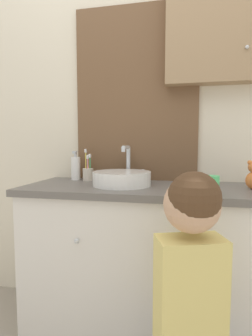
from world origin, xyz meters
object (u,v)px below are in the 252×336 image
Objects in this scene: sink_basin at (123,177)px; soap_dispenser at (76,168)px; drinking_cup at (212,186)px; child_figure at (190,282)px; toothbrush_holder at (88,173)px.

sink_basin reaches higher than soap_dispenser.
sink_basin is 0.49m from drinking_cup.
soap_dispenser is at bearing 136.08° from child_figure.
soap_dispenser is 0.19× the size of child_figure.
sink_basin is 0.39× the size of child_figure.
child_figure is at bearing -47.17° from toothbrush_holder.
toothbrush_holder is 0.78m from drinking_cup.
toothbrush_holder is 0.09m from soap_dispenser.
toothbrush_holder is 0.20× the size of child_figure.
soap_dispenser is 2.05× the size of drinking_cup.
sink_basin is at bearing 124.78° from child_figure.
child_figure is at bearing -107.85° from drinking_cup.
drinking_cup is (0.78, -0.37, -0.03)m from soap_dispenser.
drinking_cup is (0.44, -0.21, 0.00)m from sink_basin.
toothbrush_holder is at bearing -8.74° from soap_dispenser.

